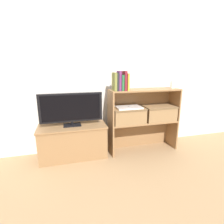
% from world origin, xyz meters
% --- Properties ---
extents(ground_plane, '(16.00, 16.00, 0.00)m').
position_xyz_m(ground_plane, '(0.00, 0.00, 0.00)').
color(ground_plane, '#A37F56').
extents(wall_back, '(10.00, 0.05, 2.40)m').
position_xyz_m(wall_back, '(0.00, 0.41, 1.20)').
color(wall_back, silver).
rests_on(wall_back, ground_plane).
extents(tv_stand, '(0.86, 0.40, 0.43)m').
position_xyz_m(tv_stand, '(-0.52, 0.19, 0.22)').
color(tv_stand, olive).
rests_on(tv_stand, ground_plane).
extents(tv, '(0.78, 0.14, 0.42)m').
position_xyz_m(tv, '(-0.52, 0.19, 0.66)').
color(tv, black).
rests_on(tv, tv_stand).
extents(bookshelf_lower_tier, '(0.96, 0.29, 0.43)m').
position_xyz_m(bookshelf_lower_tier, '(0.46, 0.20, 0.27)').
color(bookshelf_lower_tier, olive).
rests_on(bookshelf_lower_tier, ground_plane).
extents(bookshelf_upper_tier, '(0.96, 0.29, 0.45)m').
position_xyz_m(bookshelf_upper_tier, '(0.46, 0.20, 0.71)').
color(bookshelf_upper_tier, olive).
rests_on(bookshelf_upper_tier, bookshelf_lower_tier).
extents(book_olive, '(0.03, 0.14, 0.22)m').
position_xyz_m(book_olive, '(0.02, 0.10, 0.98)').
color(book_olive, olive).
rests_on(book_olive, bookshelf_upper_tier).
extents(book_charcoal, '(0.02, 0.14, 0.22)m').
position_xyz_m(book_charcoal, '(0.05, 0.10, 0.98)').
color(book_charcoal, '#232328').
rests_on(book_charcoal, bookshelf_upper_tier).
extents(book_plum, '(0.03, 0.12, 0.24)m').
position_xyz_m(book_plum, '(0.08, 0.10, 0.99)').
color(book_plum, '#6B2D66').
rests_on(book_plum, bookshelf_upper_tier).
extents(book_forest, '(0.03, 0.12, 0.19)m').
position_xyz_m(book_forest, '(0.11, 0.10, 0.97)').
color(book_forest, '#286638').
rests_on(book_forest, bookshelf_upper_tier).
extents(book_maroon, '(0.03, 0.14, 0.24)m').
position_xyz_m(book_maroon, '(0.15, 0.10, 0.99)').
color(book_maroon, maroon).
rests_on(book_maroon, bookshelf_upper_tier).
extents(book_mustard, '(0.02, 0.15, 0.21)m').
position_xyz_m(book_mustard, '(0.18, 0.10, 0.98)').
color(book_mustard, gold).
rests_on(book_mustard, bookshelf_upper_tier).
extents(baby_monitor, '(0.05, 0.04, 0.13)m').
position_xyz_m(baby_monitor, '(0.88, 0.14, 0.92)').
color(baby_monitor, white).
rests_on(baby_monitor, bookshelf_upper_tier).
extents(storage_basket_left, '(0.44, 0.26, 0.20)m').
position_xyz_m(storage_basket_left, '(0.22, 0.13, 0.54)').
color(storage_basket_left, '#937047').
rests_on(storage_basket_left, bookshelf_lower_tier).
extents(storage_basket_right, '(0.44, 0.26, 0.20)m').
position_xyz_m(storage_basket_right, '(0.69, 0.13, 0.54)').
color(storage_basket_right, '#937047').
rests_on(storage_basket_right, bookshelf_lower_tier).
extents(laptop, '(0.33, 0.23, 0.02)m').
position_xyz_m(laptop, '(0.22, 0.13, 0.64)').
color(laptop, white).
rests_on(laptop, storage_basket_left).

